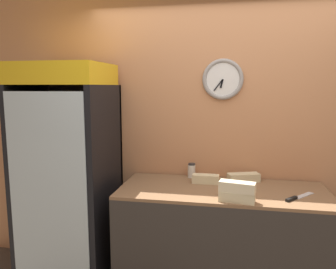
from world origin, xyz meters
The scene contains 9 objects.
wall_back centered at (0.00, 1.32, 1.35)m, with size 5.20×0.09×2.70m.
prep_counter centered at (0.00, 0.91, 0.47)m, with size 1.70×0.72×0.94m.
beverage_cooler centered at (-1.36, 0.96, 1.08)m, with size 0.77×0.72×1.97m.
sandwich_stack_bottom centered at (0.11, 0.62, 0.97)m, with size 0.27×0.13×0.08m.
sandwich_stack_middle centered at (0.11, 0.62, 1.05)m, with size 0.27×0.14×0.08m.
sandwich_flat_left centered at (0.18, 1.16, 0.97)m, with size 0.30×0.19×0.07m.
sandwich_flat_right centered at (-0.15, 1.05, 0.97)m, with size 0.23×0.09×0.07m.
chefs_knife centered at (0.55, 0.77, 0.95)m, with size 0.25×0.28×0.02m.
condiment_jar centered at (-0.29, 1.21, 1.00)m, with size 0.07×0.07×0.13m.
Camera 1 is at (0.04, -1.73, 1.77)m, focal length 35.00 mm.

